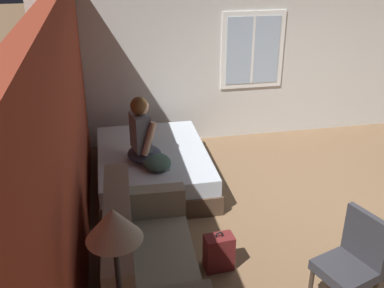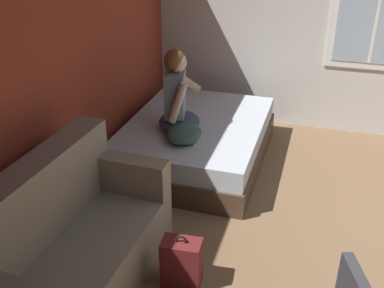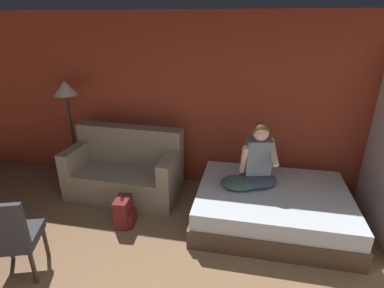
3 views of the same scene
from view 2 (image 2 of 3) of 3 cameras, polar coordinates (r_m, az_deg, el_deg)
name	(u,v)px [view 2 (image 2 of 3)]	position (r m, az deg, el deg)	size (l,w,h in m)	color
wall_back_accent	(48,73)	(4.09, -17.80, 8.59)	(10.10, 0.16, 2.70)	#993823
bed	(196,141)	(5.17, 0.52, 0.41)	(2.02, 1.52, 0.48)	#4C3828
couch	(69,246)	(3.50, -15.39, -12.42)	(1.73, 0.88, 1.04)	gray
person_seated	(177,98)	(4.76, -1.89, 5.89)	(0.60, 0.54, 0.88)	#383D51
backpack	(182,263)	(3.55, -1.29, -14.82)	(0.25, 0.31, 0.46)	maroon
throw_pillow	(184,133)	(4.63, -1.02, 1.38)	(0.48, 0.36, 0.14)	#385147
cell_phone	(190,143)	(4.57, -0.27, 0.08)	(0.07, 0.14, 0.01)	#B7B7BC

